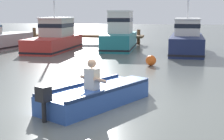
% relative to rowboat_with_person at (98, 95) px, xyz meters
% --- Properties ---
extents(ground_plane, '(120.00, 120.00, 0.00)m').
position_rel_rowboat_with_person_xyz_m(ground_plane, '(-0.01, 0.28, -0.25)').
color(ground_plane, slate).
extents(wooden_dock, '(15.99, 1.64, 1.29)m').
position_rel_rowboat_with_person_xyz_m(wooden_dock, '(-8.44, 15.49, 0.36)').
color(wooden_dock, brown).
rests_on(wooden_dock, ground).
extents(rowboat_with_person, '(2.42, 3.48, 1.19)m').
position_rel_rowboat_with_person_xyz_m(rowboat_with_person, '(0.00, 0.00, 0.00)').
color(rowboat_with_person, '#2D519E').
rests_on(rowboat_with_person, ground).
extents(moored_boat_red, '(1.97, 5.64, 4.24)m').
position_rel_rowboat_with_person_xyz_m(moored_boat_red, '(-5.43, 11.28, 0.50)').
color(moored_boat_red, '#B72D28').
rests_on(moored_boat_red, ground).
extents(moored_boat_teal, '(1.93, 4.73, 2.44)m').
position_rel_rowboat_with_person_xyz_m(moored_boat_teal, '(-1.60, 12.55, 0.65)').
color(moored_boat_teal, '#1E727A').
rests_on(moored_boat_teal, ground).
extents(moored_boat_navy, '(2.00, 5.69, 4.89)m').
position_rel_rowboat_with_person_xyz_m(moored_boat_navy, '(2.51, 11.60, 0.50)').
color(moored_boat_navy, '#19234C').
rests_on(moored_boat_navy, ground).
extents(mooring_buoy, '(0.46, 0.46, 0.46)m').
position_rel_rowboat_with_person_xyz_m(mooring_buoy, '(0.84, 6.40, -0.02)').
color(mooring_buoy, '#E55919').
rests_on(mooring_buoy, ground).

